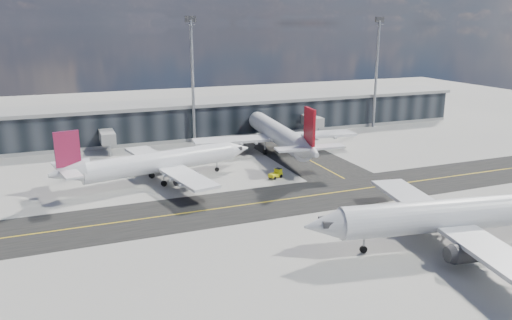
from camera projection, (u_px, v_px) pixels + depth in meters
The scene contains 9 objects.
ground at pixel (276, 211), 75.24m from camera, with size 300.00×300.00×0.00m, color gray.
taxiway_lanes at pixel (272, 187), 86.25m from camera, with size 180.00×63.00×0.03m.
terminal_concourse at pixel (187, 120), 123.45m from camera, with size 152.00×19.80×8.80m.
floodlight_masts at pixel (192, 76), 114.17m from camera, with size 102.50×0.70×28.90m.
airliner_af at pixel (159, 162), 87.91m from camera, with size 36.96×31.72×11.00m.
airliner_redtail at pixel (279, 134), 107.28m from camera, with size 36.66×42.93×12.71m.
airliner_near at pixel (461, 215), 62.81m from camera, with size 40.97×35.11×12.16m.
baggage_tug at pixel (276, 173), 90.94m from camera, with size 2.93×2.29×1.66m.
service_van at pixel (273, 137), 121.05m from camera, with size 2.23×4.84×1.35m, color white.
Camera 1 is at (-28.69, -64.50, 27.28)m, focal length 35.00 mm.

